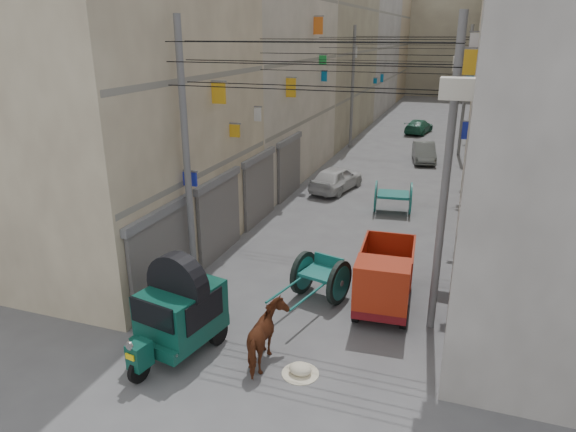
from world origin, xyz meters
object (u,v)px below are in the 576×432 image
at_px(auto_rickshaw, 179,309).
at_px(tonga_cart, 321,277).
at_px(distant_car_grey, 424,152).
at_px(distant_car_green, 419,126).
at_px(second_cart, 393,196).
at_px(horse, 267,337).
at_px(mini_truck, 384,283).
at_px(feed_sack, 300,369).
at_px(distant_car_white, 336,178).

bearing_deg(auto_rickshaw, tonga_cart, 66.89).
xyz_separation_m(auto_rickshaw, distant_car_grey, (3.81, 22.57, -0.59)).
relative_size(tonga_cart, distant_car_green, 0.84).
bearing_deg(second_cart, tonga_cart, -103.02).
distance_m(tonga_cart, horse, 3.58).
distance_m(mini_truck, second_cart, 8.81).
xyz_separation_m(tonga_cart, distant_car_green, (-0.00, 28.44, -0.15)).
distance_m(auto_rickshaw, feed_sack, 3.27).
bearing_deg(distant_car_green, distant_car_grey, 107.72).
distance_m(mini_truck, distant_car_white, 11.96).
distance_m(tonga_cart, feed_sack, 3.78).
xyz_separation_m(mini_truck, distant_car_green, (-1.89, 28.64, -0.35)).
xyz_separation_m(second_cart, horse, (-1.19, -12.10, -0.03)).
relative_size(feed_sack, distant_car_white, 0.15).
bearing_deg(distant_car_green, feed_sack, 101.15).
xyz_separation_m(feed_sack, distant_car_green, (-0.57, 32.13, 0.40)).
bearing_deg(tonga_cart, distant_car_white, 116.20).
distance_m(tonga_cart, distant_car_grey, 18.87).
height_order(tonga_cart, horse, horse).
relative_size(auto_rickshaw, distant_car_white, 0.79).
height_order(tonga_cart, distant_car_grey, tonga_cart).
bearing_deg(distant_car_green, tonga_cart, 100.14).
xyz_separation_m(second_cart, distant_car_grey, (0.40, 10.28, -0.17)).
bearing_deg(horse, auto_rickshaw, -3.05).
distance_m(auto_rickshaw, mini_truck, 5.67).
relative_size(mini_truck, second_cart, 1.94).
bearing_deg(distant_car_grey, distant_car_white, -124.38).
bearing_deg(distant_car_white, horse, 110.75).
bearing_deg(distant_car_white, second_cart, 155.26).
relative_size(mini_truck, distant_car_grey, 0.96).
height_order(mini_truck, distant_car_white, mini_truck).
distance_m(feed_sack, distant_car_white, 14.98).
bearing_deg(tonga_cart, horse, -80.65).
distance_m(auto_rickshaw, second_cart, 12.75).
bearing_deg(feed_sack, distant_car_white, 101.02).
height_order(mini_truck, distant_car_green, mini_truck).
relative_size(auto_rickshaw, second_cart, 1.67).
height_order(feed_sack, distant_car_white, distant_car_white).
xyz_separation_m(horse, distant_car_grey, (1.59, 22.38, -0.14)).
distance_m(horse, distant_car_white, 14.69).
height_order(mini_truck, horse, mini_truck).
bearing_deg(horse, mini_truck, -131.06).
bearing_deg(horse, feed_sack, 163.47).
bearing_deg(distant_car_white, auto_rickshaw, 102.08).
relative_size(horse, distant_car_grey, 0.48).
height_order(second_cart, distant_car_green, second_cart).
bearing_deg(mini_truck, tonga_cart, 169.85).
bearing_deg(second_cart, auto_rickshaw, -112.67).
relative_size(auto_rickshaw, tonga_cart, 0.94).
xyz_separation_m(auto_rickshaw, distant_car_green, (2.53, 32.18, -0.63)).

